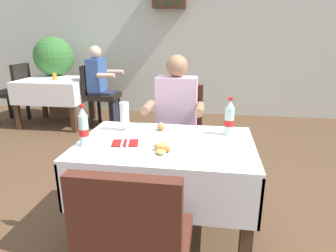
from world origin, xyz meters
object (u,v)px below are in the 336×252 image
seated_diner_far (176,118)px  cola_bottle_secondary (84,128)px  beer_glass_left (124,116)px  potted_plant_corner (55,64)px  napkin_cutlery_set (125,143)px  background_chair_right (98,92)px  chair_near_camera_side (137,246)px  main_dining_table (166,165)px  cola_bottle_primary (229,119)px  background_dining_table (55,90)px  background_chair_left (14,89)px  plate_near_camera (162,150)px  plate_far_diner (161,130)px  background_table_tumbler (55,76)px  background_patron (101,82)px  chair_far_diner_seat (179,131)px

seated_diner_far → cola_bottle_secondary: (-0.49, -0.83, 0.15)m
beer_glass_left → potted_plant_corner: bearing=126.8°
napkin_cutlery_set → background_chair_right: background_chair_right is taller
cola_bottle_secondary → chair_near_camera_side: bearing=-52.0°
main_dining_table → beer_glass_left: size_ratio=5.45×
main_dining_table → napkin_cutlery_set: napkin_cutlery_set is taller
napkin_cutlery_set → cola_bottle_primary: bearing=22.4°
background_dining_table → background_chair_left: (-0.72, -0.00, -0.01)m
seated_diner_far → beer_glass_left: 0.60m
plate_near_camera → napkin_cutlery_set: size_ratio=1.17×
seated_diner_far → plate_far_diner: size_ratio=5.01×
plate_far_diner → background_chair_left: size_ratio=0.26×
background_chair_right → background_chair_left: bearing=180.0°
main_dining_table → background_table_tumbler: size_ratio=10.62×
plate_near_camera → cola_bottle_secondary: bearing=175.2°
cola_bottle_secondary → background_dining_table: bearing=122.4°
plate_near_camera → background_chair_right: background_chair_right is taller
cola_bottle_primary → plate_far_diner: bearing=-179.5°
napkin_cutlery_set → potted_plant_corner: (-2.13, 3.01, 0.19)m
main_dining_table → cola_bottle_secondary: cola_bottle_secondary is taller
beer_glass_left → plate_near_camera: bearing=-48.0°
plate_near_camera → beer_glass_left: 0.52m
main_dining_table → background_table_tumbler: background_table_tumbler is taller
chair_near_camera_side → background_chair_left: bearing=131.4°
cola_bottle_primary → beer_glass_left: bearing=-179.1°
background_chair_right → potted_plant_corner: bearing=155.6°
beer_glass_left → background_chair_left: (-2.58, 2.32, -0.29)m
chair_near_camera_side → cola_bottle_secondary: cola_bottle_secondary is taller
seated_diner_far → cola_bottle_secondary: size_ratio=4.61×
seated_diner_far → plate_near_camera: (0.02, -0.87, 0.05)m
chair_near_camera_side → plate_far_diner: 1.02m
main_dining_table → seated_diner_far: 0.70m
cola_bottle_primary → napkin_cutlery_set: bearing=-157.6°
beer_glass_left → background_dining_table: beer_glass_left is taller
chair_near_camera_side → seated_diner_far: 1.49m
background_chair_right → background_patron: bearing=0.0°
chair_near_camera_side → background_table_tumbler: (-2.13, 3.22, 0.24)m
main_dining_table → cola_bottle_primary: (0.42, 0.21, 0.29)m
background_chair_left → background_chair_right: bearing=0.0°
chair_near_camera_side → background_patron: background_patron is taller
cola_bottle_primary → background_chair_right: bearing=129.3°
main_dining_table → plate_far_diner: 0.28m
napkin_cutlery_set → potted_plant_corner: potted_plant_corner is taller
background_patron → background_table_tumbler: bearing=-172.9°
cola_bottle_primary → potted_plant_corner: (-2.81, 2.73, 0.08)m
napkin_cutlery_set → background_chair_left: size_ratio=0.20×
plate_far_diner → cola_bottle_primary: 0.50m
chair_far_diner_seat → background_chair_right: 2.27m
plate_near_camera → plate_far_diner: plate_far_diner is taller
napkin_cutlery_set → plate_far_diner: bearing=55.0°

